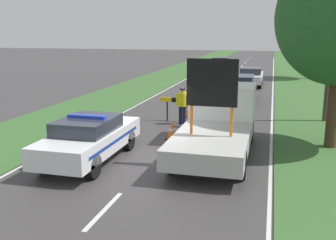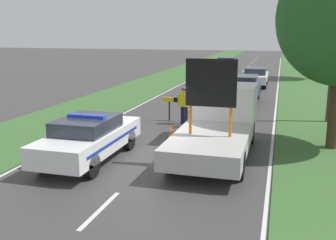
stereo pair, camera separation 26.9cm
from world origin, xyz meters
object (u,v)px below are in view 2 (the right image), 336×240
at_px(traffic_cone_centre_front, 162,154).
at_px(queued_car_hatch_blue, 242,88).
at_px(road_barrier, 196,103).
at_px(pedestrian_civilian, 203,104).
at_px(police_car, 89,137).
at_px(queued_car_wagon_maroon, 214,68).
at_px(traffic_cone_near_truck, 173,131).
at_px(roadside_tree_near_right, 322,19).
at_px(work_truck, 219,121).
at_px(utility_pole, 336,20).
at_px(traffic_cone_near_police, 190,110).
at_px(queued_car_sedan_black, 227,64).
at_px(police_officer, 184,103).
at_px(queued_car_van_white, 256,76).

relative_size(traffic_cone_centre_front, queued_car_hatch_blue, 0.10).
height_order(road_barrier, pedestrian_civilian, pedestrian_civilian).
bearing_deg(police_car, queued_car_wagon_maroon, 89.93).
bearing_deg(traffic_cone_near_truck, traffic_cone_centre_front, -82.17).
bearing_deg(roadside_tree_near_right, work_truck, -102.09).
bearing_deg(queued_car_wagon_maroon, pedestrian_civilian, 98.08).
bearing_deg(utility_pole, queued_car_wagon_maroon, 114.99).
xyz_separation_m(traffic_cone_near_police, queued_car_sedan_black, (-1.47, 24.12, 0.46)).
bearing_deg(queued_car_sedan_black, work_truck, 97.18).
height_order(police_car, utility_pole, utility_pole).
distance_m(traffic_cone_centre_front, queued_car_wagon_maroon, 25.37).
bearing_deg(police_officer, police_car, 98.00).
relative_size(police_car, road_barrier, 1.48).
distance_m(queued_car_sedan_black, utility_pole, 25.15).
bearing_deg(queued_car_van_white, pedestrian_civilian, 84.86).
xyz_separation_m(work_truck, road_barrier, (-1.68, 4.14, -0.14)).
distance_m(queued_car_van_white, queued_car_sedan_black, 12.34).
xyz_separation_m(road_barrier, roadside_tree_near_right, (6.79, 19.73, 4.23)).
distance_m(traffic_cone_centre_front, traffic_cone_near_truck, 2.70).
xyz_separation_m(work_truck, roadside_tree_near_right, (5.11, 23.87, 4.10)).
height_order(pedestrian_civilian, queued_car_hatch_blue, pedestrian_civilian).
bearing_deg(queued_car_hatch_blue, traffic_cone_near_police, 67.67).
xyz_separation_m(police_officer, roadside_tree_near_right, (7.24, 20.25, 4.17)).
xyz_separation_m(traffic_cone_centre_front, queued_car_van_white, (1.68, 19.37, 0.52)).
distance_m(traffic_cone_centre_front, queued_car_van_white, 19.45).
relative_size(pedestrian_civilian, queued_car_hatch_blue, 0.39).
height_order(queued_car_hatch_blue, queued_car_van_white, queued_car_hatch_blue).
bearing_deg(utility_pole, police_officer, -160.45).
relative_size(queued_car_van_white, queued_car_wagon_maroon, 1.18).
xyz_separation_m(traffic_cone_centre_front, roadside_tree_near_right, (6.67, 25.54, 4.92)).
relative_size(police_car, queued_car_wagon_maroon, 1.20).
height_order(traffic_cone_centre_front, queued_car_wagon_maroon, queued_car_wagon_maroon).
bearing_deg(queued_car_van_white, utility_pole, 108.99).
bearing_deg(work_truck, utility_pole, -122.25).
height_order(police_officer, roadside_tree_near_right, roadside_tree_near_right).
height_order(traffic_cone_near_truck, roadside_tree_near_right, roadside_tree_near_right).
bearing_deg(queued_car_sedan_black, police_car, 89.74).
bearing_deg(traffic_cone_near_police, police_car, -102.07).
distance_m(pedestrian_civilian, traffic_cone_near_truck, 2.49).
bearing_deg(traffic_cone_near_police, police_officer, -85.96).
distance_m(traffic_cone_near_police, queued_car_sedan_black, 24.17).
bearing_deg(queued_car_sedan_black, police_officer, 93.52).
relative_size(police_officer, utility_pole, 0.19).
relative_size(traffic_cone_centre_front, queued_car_van_white, 0.10).
distance_m(police_car, traffic_cone_near_police, 7.72).
distance_m(queued_car_wagon_maroon, roadside_tree_near_right, 10.17).
xyz_separation_m(pedestrian_civilian, queued_car_hatch_blue, (0.98, 7.03, -0.22)).
xyz_separation_m(queued_car_hatch_blue, queued_car_wagon_maroon, (-3.86, 13.28, -0.05)).
height_order(police_officer, queued_car_sedan_black, police_officer).
height_order(work_truck, traffic_cone_near_police, work_truck).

